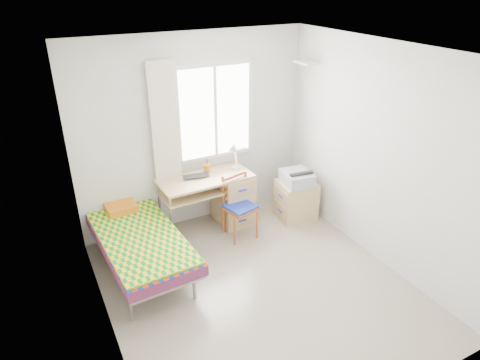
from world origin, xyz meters
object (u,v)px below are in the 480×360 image
at_px(desk, 228,196).
at_px(printer, 297,178).
at_px(bed, 138,236).
at_px(chair, 239,202).
at_px(cabinet, 296,200).

height_order(desk, printer, desk).
distance_m(bed, chair, 1.38).
xyz_separation_m(desk, chair, (-0.01, -0.33, 0.06)).
xyz_separation_m(chair, printer, (0.90, -0.01, 0.17)).
bearing_deg(printer, bed, -171.78).
relative_size(bed, desk, 1.52).
bearing_deg(chair, desk, 74.10).
bearing_deg(printer, cabinet, 54.60).
distance_m(bed, cabinet, 2.31).
bearing_deg(desk, chair, -93.16).
bearing_deg(desk, printer, -23.23).
relative_size(chair, printer, 1.81).
relative_size(desk, cabinet, 2.25).
xyz_separation_m(desk, printer, (0.90, -0.35, 0.23)).
xyz_separation_m(desk, cabinet, (0.92, -0.32, -0.14)).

